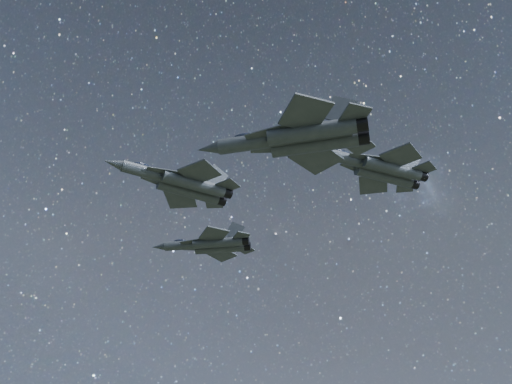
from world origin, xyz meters
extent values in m
cylinder|color=#2E3439|center=(-15.97, -1.74, 156.81)|extent=(7.44, 3.44, 1.54)
cone|color=#2E3439|center=(-20.53, -3.01, 156.81)|extent=(2.65, 1.97, 1.38)
ellipsoid|color=#191F2E|center=(-17.11, -2.06, 157.55)|extent=(2.54, 1.63, 0.76)
cube|color=#2E3439|center=(-11.04, -0.36, 156.76)|extent=(8.18, 3.60, 1.28)
cylinder|color=#2E3439|center=(-10.39, -1.20, 156.32)|extent=(8.39, 3.71, 1.54)
cylinder|color=#2E3439|center=(-10.92, 0.70, 156.32)|extent=(8.39, 3.71, 1.54)
cylinder|color=black|center=(-6.03, 0.02, 156.32)|extent=(1.62, 1.71, 1.42)
cylinder|color=black|center=(-6.56, 1.92, 156.32)|extent=(1.62, 1.71, 1.42)
cube|color=#2E3439|center=(-13.91, -2.54, 156.69)|extent=(5.20, 1.49, 0.12)
cube|color=#2E3439|center=(-14.62, 0.02, 156.69)|extent=(5.07, 3.26, 0.12)
cube|color=#2E3439|center=(-9.95, -3.53, 156.51)|extent=(5.65, 5.62, 0.20)
cube|color=#2E3439|center=(-11.75, 2.92, 156.51)|extent=(4.79, 5.12, 0.20)
cube|color=#2E3439|center=(-6.06, -1.32, 156.51)|extent=(3.35, 3.34, 0.15)
cube|color=#2E3439|center=(-7.28, 3.04, 156.51)|extent=(2.81, 2.95, 0.15)
cube|color=#2E3439|center=(-7.58, -0.67, 158.19)|extent=(3.40, 0.81, 3.51)
cube|color=#2E3439|center=(-8.24, 1.70, 158.19)|extent=(3.27, 1.34, 3.51)
cylinder|color=#2E3439|center=(-9.63, 18.57, 158.27)|extent=(6.91, 3.50, 1.44)
cone|color=#2E3439|center=(-13.82, 19.96, 158.27)|extent=(2.50, 1.92, 1.29)
ellipsoid|color=#191F2E|center=(-10.68, 18.92, 158.96)|extent=(2.38, 1.61, 0.71)
cube|color=#2E3439|center=(-5.09, 17.06, 158.22)|extent=(7.60, 3.68, 1.20)
cylinder|color=#2E3439|center=(-5.03, 16.08, 157.81)|extent=(7.79, 3.79, 1.44)
cylinder|color=#2E3439|center=(-4.45, 17.82, 157.81)|extent=(7.79, 3.79, 1.44)
cylinder|color=black|center=(-1.01, 14.74, 157.81)|extent=(1.55, 1.63, 1.32)
cylinder|color=black|center=(-0.43, 16.49, 157.81)|extent=(1.55, 1.63, 1.32)
cube|color=#2E3439|center=(-8.45, 16.87, 158.16)|extent=(4.67, 3.23, 0.11)
cube|color=#2E3439|center=(-7.67, 19.23, 158.16)|extent=(4.87, 1.61, 0.11)
cube|color=#2E3439|center=(-5.90, 14.04, 157.99)|extent=(4.33, 4.67, 0.18)
cube|color=#2E3439|center=(-3.93, 19.98, 157.99)|extent=(5.28, 5.22, 0.18)
cube|color=#2E3439|center=(-1.74, 13.72, 157.99)|extent=(2.54, 2.68, 0.14)
cube|color=#2E3439|center=(-0.41, 17.74, 157.99)|extent=(3.13, 3.11, 0.14)
cube|color=#2E3439|center=(-2.57, 15.02, 159.56)|extent=(3.00, 1.39, 3.27)
cube|color=#2E3439|center=(-1.85, 17.20, 159.56)|extent=(3.15, 0.90, 3.27)
cylinder|color=#2E3439|center=(-4.59, -12.91, 154.71)|extent=(8.46, 4.99, 1.78)
cone|color=#2E3439|center=(-9.62, -10.73, 154.71)|extent=(3.15, 2.56, 1.60)
ellipsoid|color=#191F2E|center=(-5.85, -12.36, 155.57)|extent=(2.97, 2.18, 0.88)
cube|color=#2E3439|center=(0.85, -15.27, 154.66)|extent=(9.27, 5.29, 1.48)
cylinder|color=#2E3439|center=(0.82, -16.50, 154.14)|extent=(9.51, 5.45, 1.78)
cylinder|color=#2E3439|center=(1.73, -14.40, 154.14)|extent=(9.51, 5.45, 1.78)
cylinder|color=black|center=(5.64, -18.58, 154.14)|extent=(2.02, 2.10, 1.64)
cylinder|color=black|center=(6.55, -16.49, 154.14)|extent=(2.02, 2.10, 1.64)
cube|color=#2E3439|center=(-3.32, -15.14, 154.58)|extent=(5.61, 4.39, 0.14)
cube|color=#2E3439|center=(-2.09, -12.31, 154.58)|extent=(6.07, 2.50, 0.14)
cube|color=#2E3439|center=(-0.48, -18.92, 154.37)|extent=(5.02, 5.50, 0.23)
cube|color=#2E3439|center=(2.61, -11.80, 154.37)|extent=(6.50, 6.36, 0.23)
cube|color=#2E3439|center=(4.63, -19.76, 154.37)|extent=(2.93, 3.14, 0.17)
cube|color=#2E3439|center=(6.72, -14.95, 154.37)|extent=(3.86, 3.81, 0.17)
cube|color=#2E3439|center=(3.74, -18.07, 156.31)|extent=(3.58, 2.03, 4.06)
cube|color=#2E3439|center=(4.88, -15.46, 156.31)|extent=(3.82, 1.45, 4.06)
cylinder|color=#2E3439|center=(8.70, -7.07, 158.47)|extent=(7.31, 2.84, 1.51)
cone|color=#2E3439|center=(4.14, -7.95, 158.47)|extent=(2.53, 1.77, 1.35)
ellipsoid|color=#191F2E|center=(7.56, -7.29, 159.20)|extent=(2.45, 1.43, 0.74)
cube|color=#2E3439|center=(13.64, -6.12, 158.42)|extent=(8.06, 2.93, 1.26)
cylinder|color=#2E3439|center=(14.20, -6.99, 157.99)|extent=(8.26, 3.02, 1.51)
cylinder|color=#2E3439|center=(13.83, -5.09, 157.99)|extent=(8.26, 3.02, 1.51)
cylinder|color=black|center=(18.56, -6.15, 157.99)|extent=(1.50, 1.61, 1.39)
cylinder|color=black|center=(18.20, -4.25, 157.99)|extent=(1.50, 1.61, 1.39)
cube|color=#2E3439|center=(10.66, -8.02, 158.36)|extent=(5.03, 1.07, 0.12)
cube|color=#2E3439|center=(10.16, -5.46, 158.36)|extent=(5.06, 2.87, 0.12)
cube|color=#2E3439|center=(14.45, -9.31, 158.18)|extent=(5.52, 5.55, 0.19)
cube|color=#2E3439|center=(13.20, -2.85, 158.18)|extent=(4.92, 5.20, 0.19)
cube|color=#2E3439|center=(18.42, -7.46, 158.18)|extent=(3.26, 3.28, 0.15)
cube|color=#2E3439|center=(17.58, -3.09, 158.18)|extent=(2.89, 3.01, 0.15)
cube|color=#2E3439|center=(17.00, -6.70, 159.83)|extent=(3.37, 0.59, 3.44)
cube|color=#2E3439|center=(16.54, -4.32, 159.83)|extent=(3.28, 1.05, 3.44)
camera|label=1|loc=(-14.34, -63.95, 112.76)|focal=42.00mm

